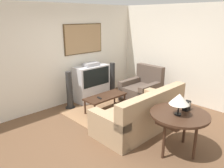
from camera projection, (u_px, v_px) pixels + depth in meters
name	position (u px, v px, depth m)	size (l,w,h in m)	color
ground_plane	(117.00, 130.00, 4.76)	(12.00, 12.00, 0.00)	brown
wall_back	(61.00, 56.00, 5.82)	(12.00, 0.10, 2.70)	silver
wall_right	(184.00, 54.00, 6.10)	(0.06, 12.00, 2.70)	silver
area_rug	(107.00, 111.00, 5.70)	(1.93, 1.59, 0.01)	#99704C
tv	(92.00, 83.00, 6.31)	(1.01, 0.47, 1.12)	silver
couch	(141.00, 115.00, 4.75)	(2.07, 1.00, 0.92)	tan
armchair	(142.00, 90.00, 6.34)	(0.99, 0.89, 1.00)	brown
coffee_table	(105.00, 97.00, 5.62)	(1.14, 0.48, 0.41)	#3D2619
console_table	(180.00, 117.00, 3.82)	(1.02, 1.02, 0.76)	#3D2619
table_lamp	(179.00, 99.00, 3.65)	(0.34, 0.34, 0.39)	black
mantel_clock	(187.00, 106.00, 3.91)	(0.14, 0.10, 0.17)	black
remote	(99.00, 98.00, 5.43)	(0.08, 0.17, 0.02)	black
speaker_tower_left	(69.00, 91.00, 5.77)	(0.26, 0.26, 1.01)	black
speaker_tower_right	(112.00, 79.00, 6.82)	(0.26, 0.26, 1.01)	black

